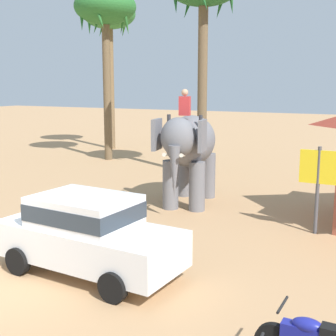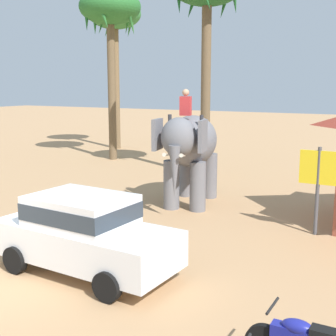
% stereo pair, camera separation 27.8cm
% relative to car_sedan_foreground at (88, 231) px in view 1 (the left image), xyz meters
% --- Properties ---
extents(car_sedan_foreground, '(4.19, 2.05, 1.70)m').
position_rel_car_sedan_foreground_xyz_m(car_sedan_foreground, '(0.00, 0.00, 0.00)').
color(car_sedan_foreground, white).
rests_on(car_sedan_foreground, ground).
extents(elephant_with_mahout, '(2.25, 4.01, 3.88)m').
position_rel_car_sedan_foreground_xyz_m(elephant_with_mahout, '(-0.54, 6.24, 1.06)').
color(elephant_with_mahout, slate).
rests_on(elephant_with_mahout, ground).
extents(palm_tree_near_hut, '(3.20, 3.20, 9.13)m').
position_rel_car_sedan_foreground_xyz_m(palm_tree_near_hut, '(-10.74, 16.55, 6.99)').
color(palm_tree_near_hut, brown).
rests_on(palm_tree_near_hut, ground).
extents(palm_tree_left_of_road, '(3.20, 3.20, 8.86)m').
position_rel_car_sedan_foreground_xyz_m(palm_tree_left_of_road, '(-8.44, 12.88, 6.74)').
color(palm_tree_left_of_road, brown).
rests_on(palm_tree_left_of_road, ground).
extents(signboard_yellow, '(1.00, 0.10, 2.40)m').
position_rel_car_sedan_foreground_xyz_m(signboard_yellow, '(3.86, 5.02, 0.76)').
color(signboard_yellow, '#4C4C51').
rests_on(signboard_yellow, ground).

